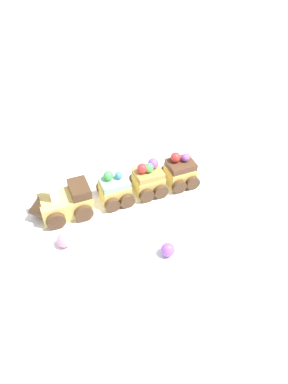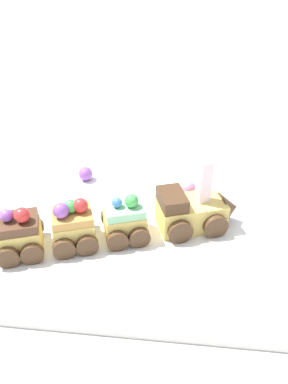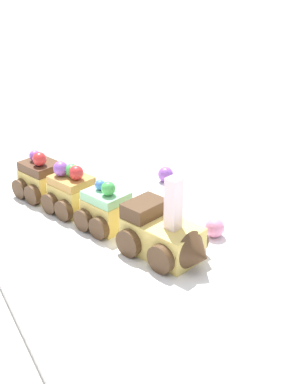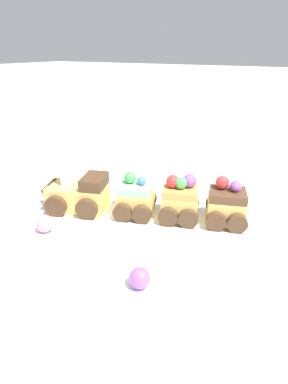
{
  "view_description": "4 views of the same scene",
  "coord_description": "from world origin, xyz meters",
  "px_view_note": "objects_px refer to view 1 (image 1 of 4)",
  "views": [
    {
      "loc": [
        -0.02,
        0.5,
        0.54
      ],
      "look_at": [
        -0.04,
        -0.01,
        0.06
      ],
      "focal_mm": 35.0,
      "sensor_mm": 36.0,
      "label": 1
    },
    {
      "loc": [
        0.09,
        -0.46,
        0.37
      ],
      "look_at": [
        0.03,
        0.04,
        0.03
      ],
      "focal_mm": 35.0,
      "sensor_mm": 36.0,
      "label": 2
    },
    {
      "loc": [
        0.6,
        -0.3,
        0.37
      ],
      "look_at": [
        0.02,
        0.01,
        0.05
      ],
      "focal_mm": 50.0,
      "sensor_mm": 36.0,
      "label": 3
    },
    {
      "loc": [
        -0.21,
        0.32,
        0.26
      ],
      "look_at": [
        -0.01,
        -0.04,
        0.06
      ],
      "focal_mm": 28.0,
      "sensor_mm": 36.0,
      "label": 4
    }
  ],
  "objects_px": {
    "cake_car_caramel": "(148,180)",
    "cake_car_chocolate": "(180,172)",
    "cake_train_locomotive": "(61,204)",
    "gumball_pink": "(64,240)",
    "cake_car_mint": "(115,190)",
    "gumball_purple": "(168,250)"
  },
  "relations": [
    {
      "from": "cake_car_caramel",
      "to": "cake_car_chocolate",
      "type": "xyz_separation_m",
      "value": [
        -0.07,
        -0.02,
        -0.0
      ]
    },
    {
      "from": "cake_car_chocolate",
      "to": "cake_train_locomotive",
      "type": "bearing_deg",
      "value": 0.08
    },
    {
      "from": "cake_car_caramel",
      "to": "gumball_pink",
      "type": "xyz_separation_m",
      "value": [
        0.16,
        0.14,
        -0.02
      ]
    },
    {
      "from": "cake_car_mint",
      "to": "cake_car_chocolate",
      "type": "height_order",
      "value": "cake_car_chocolate"
    },
    {
      "from": "cake_car_mint",
      "to": "cake_car_caramel",
      "type": "bearing_deg",
      "value": -179.91
    },
    {
      "from": "gumball_pink",
      "to": "cake_car_mint",
      "type": "bearing_deg",
      "value": -128.0
    },
    {
      "from": "cake_train_locomotive",
      "to": "cake_car_caramel",
      "type": "distance_m",
      "value": 0.18
    },
    {
      "from": "cake_car_chocolate",
      "to": "gumball_pink",
      "type": "height_order",
      "value": "cake_car_chocolate"
    },
    {
      "from": "cake_car_caramel",
      "to": "gumball_purple",
      "type": "bearing_deg",
      "value": 79.06
    },
    {
      "from": "cake_train_locomotive",
      "to": "gumball_purple",
      "type": "xyz_separation_m",
      "value": [
        -0.19,
        0.11,
        -0.01
      ]
    },
    {
      "from": "cake_car_mint",
      "to": "cake_car_chocolate",
      "type": "bearing_deg",
      "value": -179.94
    },
    {
      "from": "cake_car_caramel",
      "to": "cake_car_mint",
      "type": "bearing_deg",
      "value": 0.09
    },
    {
      "from": "cake_car_caramel",
      "to": "gumball_purple",
      "type": "relative_size",
      "value": 3.33
    },
    {
      "from": "cake_car_caramel",
      "to": "gumball_pink",
      "type": "relative_size",
      "value": 3.15
    },
    {
      "from": "gumball_pink",
      "to": "gumball_purple",
      "type": "bearing_deg",
      "value": 170.73
    },
    {
      "from": "cake_train_locomotive",
      "to": "cake_car_chocolate",
      "type": "relative_size",
      "value": 1.57
    },
    {
      "from": "cake_car_mint",
      "to": "gumball_purple",
      "type": "xyz_separation_m",
      "value": [
        -0.09,
        0.14,
        -0.01
      ]
    },
    {
      "from": "cake_car_mint",
      "to": "cake_car_caramel",
      "type": "height_order",
      "value": "cake_car_caramel"
    },
    {
      "from": "gumball_pink",
      "to": "cake_car_caramel",
      "type": "bearing_deg",
      "value": -138.73
    },
    {
      "from": "gumball_purple",
      "to": "cake_car_chocolate",
      "type": "bearing_deg",
      "value": -102.76
    },
    {
      "from": "cake_train_locomotive",
      "to": "cake_car_mint",
      "type": "relative_size",
      "value": 1.57
    },
    {
      "from": "gumball_pink",
      "to": "gumball_purple",
      "type": "xyz_separation_m",
      "value": [
        -0.18,
        0.03,
        -0.0
      ]
    }
  ]
}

